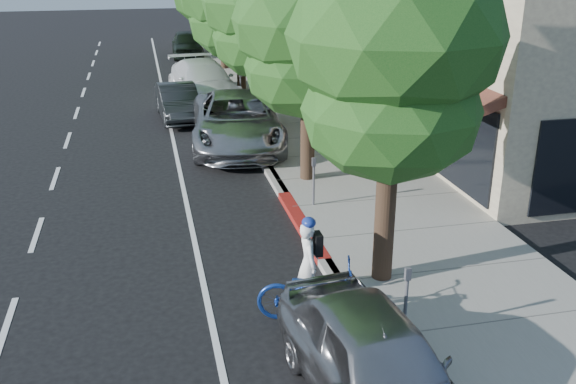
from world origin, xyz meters
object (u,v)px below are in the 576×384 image
object	(u,v)px
dark_sedan	(178,102)
pedestrian	(336,100)
dark_suv_far	(187,44)
bicycle	(317,292)
street_tree_0	(395,42)
cyclist	(308,262)
street_tree_1	(309,24)
white_pickup	(203,82)
street_tree_2	(265,3)
near_car_a	(375,364)
silver_suv	(237,121)

from	to	relation	value
dark_sedan	pedestrian	distance (m)	6.22
dark_sedan	dark_suv_far	world-z (taller)	dark_suv_far
bicycle	dark_suv_far	world-z (taller)	dark_suv_far
street_tree_0	bicycle	distance (m)	4.63
dark_suv_far	cyclist	bearing A→B (deg)	-88.22
street_tree_1	white_pickup	bearing A→B (deg)	99.38
street_tree_2	bicycle	bearing A→B (deg)	-97.13
cyclist	dark_sedan	size ratio (longest dim) A/B	0.39
white_pickup	cyclist	bearing A→B (deg)	-96.27
bicycle	near_car_a	xyz separation A→B (m)	(0.19, -2.50, 0.20)
street_tree_2	dark_sedan	xyz separation A→B (m)	(-3.10, 2.11, -3.81)
street_tree_1	dark_sedan	world-z (taller)	street_tree_1
near_car_a	silver_suv	bearing A→B (deg)	83.23
bicycle	white_pickup	distance (m)	18.01
white_pickup	street_tree_1	bearing A→B (deg)	-87.62
street_tree_0	pedestrian	xyz separation A→B (m)	(2.44, 11.32, -3.67)
street_tree_1	near_car_a	xyz separation A→B (m)	(-1.44, -9.50, -3.68)
street_tree_1	dark_sedan	distance (m)	9.47
white_pickup	pedestrian	distance (m)	7.11
near_car_a	street_tree_0	bearing A→B (deg)	61.06
street_tree_0	dark_suv_far	distance (m)	29.57
silver_suv	dark_suv_far	world-z (taller)	silver_suv
street_tree_2	dark_suv_far	size ratio (longest dim) A/B	1.63
street_tree_1	bicycle	size ratio (longest dim) A/B	3.31
silver_suv	dark_sedan	bearing A→B (deg)	118.38
dark_sedan	pedestrian	size ratio (longest dim) A/B	2.11
street_tree_1	pedestrian	distance (m)	6.73
dark_sedan	pedestrian	world-z (taller)	pedestrian
cyclist	near_car_a	bearing A→B (deg)	-177.37
bicycle	pedestrian	distance (m)	12.98
street_tree_1	pedestrian	size ratio (longest dim) A/B	3.70
bicycle	white_pickup	world-z (taller)	white_pickup
street_tree_2	pedestrian	size ratio (longest dim) A/B	3.79
street_tree_1	street_tree_2	size ratio (longest dim) A/B	0.98
pedestrian	bicycle	bearing A→B (deg)	60.75
street_tree_0	white_pickup	size ratio (longest dim) A/B	1.29
pedestrian	street_tree_0	bearing A→B (deg)	66.84
street_tree_0	white_pickup	bearing A→B (deg)	96.10
street_tree_0	pedestrian	distance (m)	12.15
street_tree_0	pedestrian	world-z (taller)	street_tree_0
cyclist	near_car_a	world-z (taller)	cyclist
street_tree_1	bicycle	distance (m)	8.17
cyclist	silver_suv	size ratio (longest dim) A/B	0.25
cyclist	dark_suv_far	world-z (taller)	cyclist
street_tree_2	near_car_a	xyz separation A→B (m)	(-1.44, -15.50, -3.72)
pedestrian	white_pickup	bearing A→B (deg)	-64.15
street_tree_0	silver_suv	bearing A→B (deg)	97.97
silver_suv	white_pickup	distance (m)	7.02
cyclist	pedestrian	xyz separation A→B (m)	(4.04, 11.61, 0.31)
silver_suv	pedestrian	distance (m)	4.07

